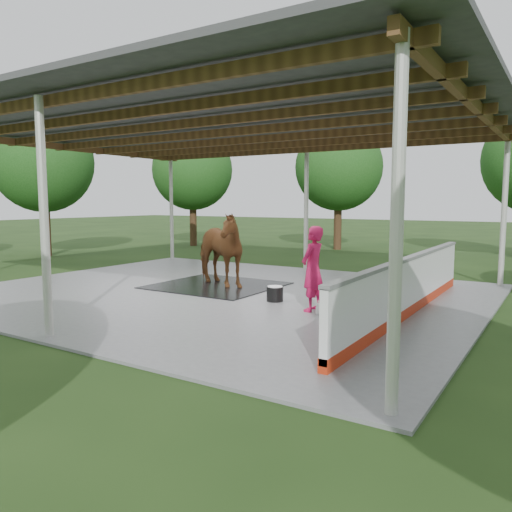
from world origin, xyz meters
The scene contains 12 objects.
ground centered at (0.00, 0.00, 0.00)m, with size 100.00×100.00×0.00m, color #1E3814.
concrete_slab centered at (0.00, 0.00, 0.03)m, with size 12.00×10.00×0.05m, color slate.
pavilion_structure centered at (0.00, 0.00, 3.97)m, with size 12.60×10.60×4.05m.
dasher_board centered at (4.60, 0.00, 0.59)m, with size 0.16×8.00×1.15m.
tree_belt centered at (0.30, 0.90, 3.79)m, with size 28.00×28.00×5.80m.
rubber_mat centered at (-0.58, 0.67, 0.06)m, with size 3.06×2.87×0.02m, color black.
horse centered at (-0.58, 0.67, 1.02)m, with size 1.02×2.24×1.90m, color brown.
handler centered at (2.85, -0.70, 0.91)m, with size 0.63×0.41×1.71m, color #B41345.
wash_bucket centered at (1.73, -0.26, 0.22)m, with size 0.36×0.36×0.34m.
soap_bottle_a centered at (3.10, -0.94, 0.19)m, with size 0.11×0.11×0.27m, color silver.
soap_bottle_b centered at (4.00, -0.27, 0.15)m, with size 0.09×0.10×0.21m, color #338CD8.
hose_coil centered at (3.27, 0.50, 0.06)m, with size 1.86×1.73×0.02m.
Camera 1 is at (7.17, -9.67, 2.26)m, focal length 35.00 mm.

